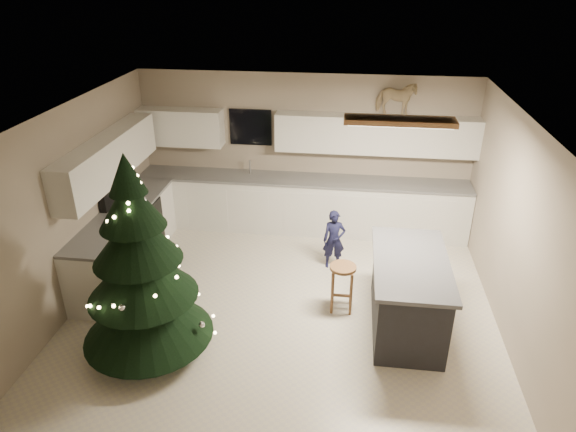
% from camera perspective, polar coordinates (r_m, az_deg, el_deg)
% --- Properties ---
extents(ground_plane, '(5.50, 5.50, 0.00)m').
position_cam_1_polar(ground_plane, '(7.05, -0.37, -9.67)').
color(ground_plane, beige).
extents(room_shell, '(5.52, 5.02, 2.61)m').
position_cam_1_polar(room_shell, '(6.19, -0.20, 3.55)').
color(room_shell, '#A09181').
rests_on(room_shell, ground_plane).
extents(cabinetry, '(5.50, 3.20, 2.00)m').
position_cam_1_polar(cabinetry, '(8.22, -5.14, 1.89)').
color(cabinetry, silver).
rests_on(cabinetry, ground_plane).
extents(island, '(0.90, 1.70, 0.95)m').
position_cam_1_polar(island, '(6.56, 13.15, -8.41)').
color(island, black).
rests_on(island, ground_plane).
extents(bar_stool, '(0.34, 0.34, 0.66)m').
position_cam_1_polar(bar_stool, '(6.72, 6.08, -6.74)').
color(bar_stool, brown).
rests_on(bar_stool, ground_plane).
extents(christmas_tree, '(1.54, 1.49, 2.47)m').
position_cam_1_polar(christmas_tree, '(5.95, -15.98, -6.54)').
color(christmas_tree, '#3F2816').
rests_on(christmas_tree, ground_plane).
extents(toddler, '(0.36, 0.26, 0.91)m').
position_cam_1_polar(toddler, '(7.65, 5.13, -2.63)').
color(toddler, black).
rests_on(toddler, ground_plane).
extents(rocking_horse, '(0.64, 0.34, 0.54)m').
position_cam_1_polar(rocking_horse, '(8.22, 11.91, 12.65)').
color(rocking_horse, brown).
rests_on(rocking_horse, cabinetry).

